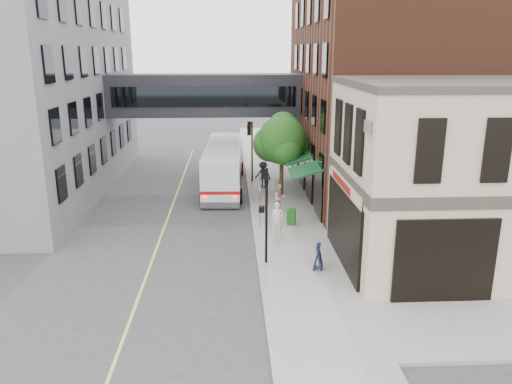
{
  "coord_description": "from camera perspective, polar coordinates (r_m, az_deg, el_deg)",
  "views": [
    {
      "loc": [
        -1.17,
        -19.38,
        9.65
      ],
      "look_at": [
        -0.01,
        3.34,
        3.18
      ],
      "focal_mm": 35.0,
      "sensor_mm": 36.0,
      "label": 1
    }
  ],
  "objects": [
    {
      "name": "pedestrian_c",
      "position": [
        35.53,
        0.82,
        1.97
      ],
      "size": [
        1.44,
        1.26,
        1.93
      ],
      "primitive_type": "imported",
      "rotation": [
        0.0,
        0.0,
        -0.55
      ],
      "color": "black",
      "rests_on": "sidewalk_main"
    },
    {
      "name": "bus",
      "position": [
        36.31,
        -3.71,
        3.21
      ],
      "size": [
        3.06,
        11.43,
        3.06
      ],
      "color": "silver",
      "rests_on": "ground"
    },
    {
      "name": "pedestrian_b",
      "position": [
        30.5,
        2.71,
        -0.66
      ],
      "size": [
        0.98,
        0.87,
        1.66
      ],
      "primitive_type": "imported",
      "rotation": [
        0.0,
        0.0,
        0.37
      ],
      "color": "pink",
      "rests_on": "sidewalk_main"
    },
    {
      "name": "sidewalk_main",
      "position": [
        34.87,
        2.4,
        -0.08
      ],
      "size": [
        4.0,
        60.0,
        0.15
      ],
      "primitive_type": "cube",
      "color": "gray",
      "rests_on": "ground"
    },
    {
      "name": "newspaper_box",
      "position": [
        28.26,
        4.05,
        -2.82
      ],
      "size": [
        0.55,
        0.52,
        0.92
      ],
      "primitive_type": "cube",
      "rotation": [
        0.0,
        0.0,
        -0.27
      ],
      "color": "#155C16",
      "rests_on": "sidewalk_main"
    },
    {
      "name": "ground",
      "position": [
        21.68,
        0.47,
        -10.55
      ],
      "size": [
        120.0,
        120.0,
        0.0
      ],
      "primitive_type": "plane",
      "color": "#38383A",
      "rests_on": "ground"
    },
    {
      "name": "traffic_signal_near",
      "position": [
        22.45,
        1.13,
        -1.4
      ],
      "size": [
        0.44,
        0.22,
        4.6
      ],
      "color": "black",
      "rests_on": "sidewalk_main"
    },
    {
      "name": "brick_building",
      "position": [
        36.24,
        15.29,
        11.12
      ],
      "size": [
        13.76,
        18.0,
        14.0
      ],
      "color": "#522819",
      "rests_on": "ground"
    },
    {
      "name": "pedestrian_a",
      "position": [
        26.29,
        2.45,
        -3.16
      ],
      "size": [
        0.74,
        0.55,
        1.87
      ],
      "primitive_type": "imported",
      "rotation": [
        0.0,
        0.0,
        -0.16
      ],
      "color": "silver",
      "rests_on": "sidewalk_main"
    },
    {
      "name": "corner_building",
      "position": [
        24.28,
        21.86,
        1.78
      ],
      "size": [
        10.19,
        8.12,
        8.45
      ],
      "color": "#B7AA8B",
      "rests_on": "ground"
    },
    {
      "name": "street_sign_pole",
      "position": [
        27.53,
        0.44,
        -0.4
      ],
      "size": [
        0.08,
        0.75,
        3.0
      ],
      "color": "gray",
      "rests_on": "sidewalk_main"
    },
    {
      "name": "sandwich_board",
      "position": [
        22.77,
        7.13,
        -7.34
      ],
      "size": [
        0.56,
        0.72,
        1.14
      ],
      "primitive_type": "cube",
      "rotation": [
        0.0,
        0.0,
        -0.26
      ],
      "color": "black",
      "rests_on": "sidewalk_main"
    },
    {
      "name": "traffic_signal_far",
      "position": [
        36.95,
        -0.67,
        6.04
      ],
      "size": [
        0.53,
        0.28,
        4.5
      ],
      "color": "black",
      "rests_on": "sidewalk_main"
    },
    {
      "name": "lane_marking",
      "position": [
        31.16,
        -9.85,
        -2.4
      ],
      "size": [
        0.12,
        40.0,
        0.01
      ],
      "primitive_type": "cube",
      "color": "#D8CC4C",
      "rests_on": "ground"
    },
    {
      "name": "street_tree",
      "position": [
        33.27,
        2.93,
        5.92
      ],
      "size": [
        3.8,
        3.2,
        5.6
      ],
      "color": "#382619",
      "rests_on": "sidewalk_main"
    },
    {
      "name": "skyway_bridge",
      "position": [
        37.56,
        -5.82,
        10.99
      ],
      "size": [
        14.0,
        3.18,
        3.0
      ],
      "color": "black",
      "rests_on": "ground"
    }
  ]
}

